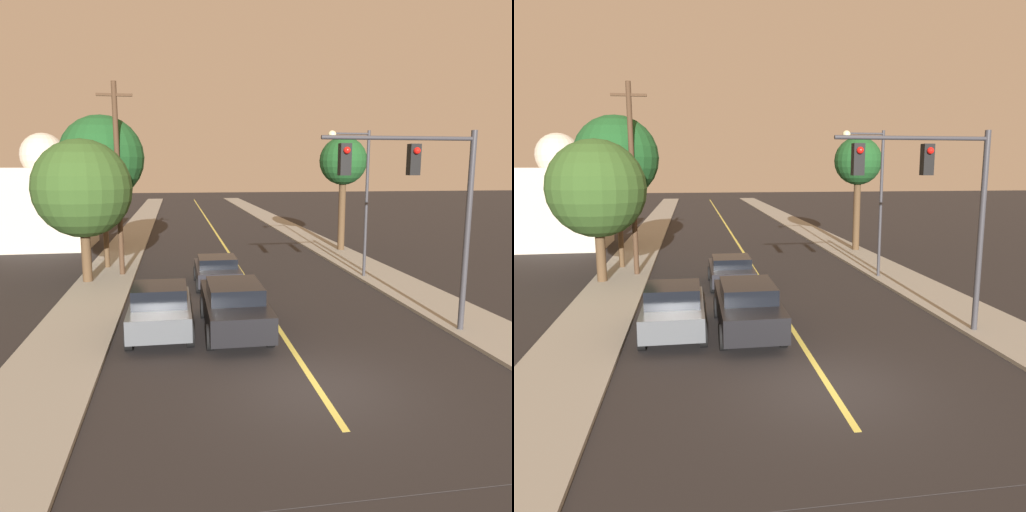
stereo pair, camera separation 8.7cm
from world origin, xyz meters
TOP-DOWN VIEW (x-y plane):
  - ground_plane at (0.00, 0.00)m, footprint 200.00×200.00m
  - road_surface at (0.00, 36.00)m, footprint 10.34×80.00m
  - sidewalk_left at (-6.42, 36.00)m, footprint 2.50×80.00m
  - sidewalk_right at (6.42, 36.00)m, footprint 2.50×80.00m
  - car_near_lane_front at (-1.45, 4.49)m, footprint 1.95×5.07m
  - car_near_lane_second at (-1.45, 10.84)m, footprint 1.96×3.93m
  - car_outer_lane_front at (-3.72, 4.46)m, footprint 1.95×3.87m
  - traffic_signal_mast at (4.05, 3.23)m, footprint 4.75×0.42m
  - streetlamp_right at (5.04, 11.31)m, footprint 1.97×0.36m
  - utility_pole_left at (-5.77, 13.50)m, footprint 1.60×0.24m
  - tree_left_near at (-6.70, 15.40)m, footprint 4.13×4.13m
  - tree_left_far at (-7.15, 12.17)m, footprint 4.27×4.27m
  - tree_right_near at (6.98, 18.95)m, footprint 2.89×2.89m
  - domed_building_left at (-11.44, 23.71)m, footprint 5.54×5.54m

SIDE VIEW (x-z plane):
  - ground_plane at x=0.00m, z-range 0.00..0.00m
  - road_surface at x=0.00m, z-range 0.00..0.01m
  - sidewalk_left at x=-6.42m, z-range 0.00..0.12m
  - sidewalk_right at x=6.42m, z-range 0.00..0.12m
  - car_near_lane_second at x=-1.45m, z-range 0.04..1.37m
  - car_outer_lane_front at x=-3.72m, z-range 0.02..1.65m
  - car_near_lane_front at x=-1.45m, z-range 0.05..1.66m
  - domed_building_left at x=-11.44m, z-range -0.67..6.69m
  - tree_left_far at x=-7.15m, z-range 1.10..7.36m
  - streetlamp_right at x=5.04m, z-range 1.12..7.79m
  - traffic_signal_mast at x=4.05m, z-range 1.43..7.52m
  - utility_pole_left at x=-5.77m, z-range 0.29..9.15m
  - tree_right_near at x=6.98m, z-range 2.02..8.92m
  - tree_left_near at x=-6.70m, z-range 1.84..9.42m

